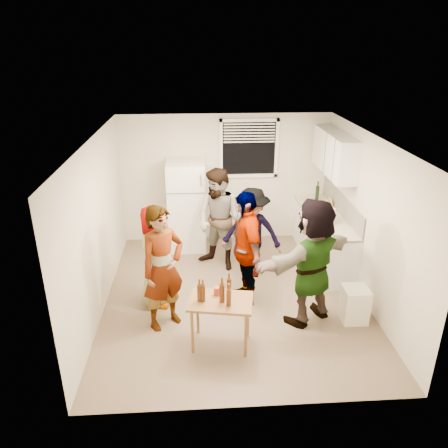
{
  "coord_description": "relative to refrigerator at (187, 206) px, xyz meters",
  "views": [
    {
      "loc": [
        -0.55,
        -5.88,
        3.76
      ],
      "look_at": [
        -0.15,
        0.24,
        1.15
      ],
      "focal_mm": 35.0,
      "sensor_mm": 36.0,
      "label": 1
    }
  ],
  "objects": [
    {
      "name": "trash_bin",
      "position": [
        2.41,
        -2.6,
        -0.6
      ],
      "size": [
        0.36,
        0.36,
        0.52
      ],
      "primitive_type": "cube",
      "rotation": [
        0.0,
        0.0,
        -0.02
      ],
      "color": "white",
      "rests_on": "ground"
    },
    {
      "name": "beer_bottle_counter",
      "position": [
        2.35,
        -1.02,
        0.05
      ],
      "size": [
        0.06,
        0.06,
        0.22
      ],
      "primitive_type": "cylinder",
      "color": "#47230C",
      "rests_on": "countertop"
    },
    {
      "name": "room",
      "position": [
        0.75,
        -1.88,
        -0.85
      ],
      "size": [
        4.0,
        4.5,
        2.5
      ],
      "primitive_type": null,
      "color": "beige",
      "rests_on": "ground"
    },
    {
      "name": "backsplash",
      "position": [
        2.74,
        -0.73,
        0.23
      ],
      "size": [
        0.03,
        2.2,
        0.36
      ],
      "primitive_type": "cube",
      "color": "#ACA79D",
      "rests_on": "countertop"
    },
    {
      "name": "paper_towel",
      "position": [
        2.43,
        -1.14,
        0.05
      ],
      "size": [
        0.12,
        0.12,
        0.27
      ],
      "primitive_type": "cylinder",
      "color": "white",
      "rests_on": "countertop"
    },
    {
      "name": "red_cup",
      "position": [
        0.42,
        -2.89,
        -0.17
      ],
      "size": [
        0.08,
        0.08,
        0.11
      ],
      "primitive_type": "cylinder",
      "color": "#A73621",
      "rests_on": "serving_table"
    },
    {
      "name": "countertop",
      "position": [
        2.45,
        -0.73,
        0.03
      ],
      "size": [
        0.64,
        2.22,
        0.04
      ],
      "primitive_type": "cube",
      "color": "beige",
      "rests_on": "counter_lower"
    },
    {
      "name": "beer_bottle_table",
      "position": [
        0.48,
        -3.06,
        -0.17
      ],
      "size": [
        0.07,
        0.07,
        0.26
      ],
      "primitive_type": "cylinder",
      "color": "#47230C",
      "rests_on": "serving_table"
    },
    {
      "name": "guest_black",
      "position": [
        0.9,
        -1.98,
        -0.85
      ],
      "size": [
        1.96,
        1.39,
        0.44
      ],
      "primitive_type": "imported",
      "rotation": [
        0.0,
        0.0,
        -1.37
      ],
      "color": "black",
      "rests_on": "ground"
    },
    {
      "name": "counter_lower",
      "position": [
        2.45,
        -0.73,
        -0.42
      ],
      "size": [
        0.6,
        2.2,
        0.86
      ],
      "primitive_type": "cube",
      "color": "white",
      "rests_on": "ground"
    },
    {
      "name": "guest_grey",
      "position": [
        -0.43,
        -1.94,
        -0.85
      ],
      "size": [
        1.74,
        1.2,
        0.5
      ],
      "primitive_type": "imported",
      "rotation": [
        0.0,
        0.0,
        1.28
      ],
      "color": "#999999",
      "rests_on": "ground"
    },
    {
      "name": "guest_back_right",
      "position": [
        1.09,
        -1.19,
        -0.85
      ],
      "size": [
        1.44,
        1.8,
        0.58
      ],
      "primitive_type": "imported",
      "rotation": [
        0.0,
        0.0,
        -0.31
      ],
      "color": "#3B3B40",
      "rests_on": "ground"
    },
    {
      "name": "guest_back_left",
      "position": [
        0.57,
        -0.86,
        -0.85
      ],
      "size": [
        1.79,
        1.95,
        0.68
      ],
      "primitive_type": "imported",
      "rotation": [
        0.0,
        0.0,
        -0.66
      ],
      "color": "brown",
      "rests_on": "ground"
    },
    {
      "name": "blue_cup",
      "position": [
        2.19,
        -1.53,
        0.05
      ],
      "size": [
        0.09,
        0.09,
        0.12
      ],
      "primitive_type": "cylinder",
      "color": "#0E2CB9",
      "rests_on": "countertop"
    },
    {
      "name": "serving_table",
      "position": [
        0.47,
        -3.03,
        -0.85
      ],
      "size": [
        0.89,
        0.67,
        0.68
      ],
      "primitive_type": null,
      "rotation": [
        0.0,
        0.0,
        -0.18
      ],
      "color": "brown",
      "rests_on": "ground"
    },
    {
      "name": "picture_frame",
      "position": [
        2.67,
        -0.31,
        0.12
      ],
      "size": [
        0.02,
        0.17,
        0.14
      ],
      "primitive_type": "cube",
      "color": "tan",
      "rests_on": "countertop"
    },
    {
      "name": "guest_stripe",
      "position": [
        -0.29,
        -2.52,
        -0.85
      ],
      "size": [
        1.6,
        1.82,
        0.43
      ],
      "primitive_type": "imported",
      "rotation": [
        0.0,
        0.0,
        0.65
      ],
      "color": "#141933",
      "rests_on": "ground"
    },
    {
      "name": "wine_bottle",
      "position": [
        2.5,
        0.02,
        0.05
      ],
      "size": [
        0.07,
        0.07,
        0.27
      ],
      "primitive_type": "cylinder",
      "color": "black",
      "rests_on": "countertop"
    },
    {
      "name": "guest_orange",
      "position": [
        1.76,
        -2.53,
        -0.85
      ],
      "size": [
        2.44,
        2.48,
        0.55
      ],
      "primitive_type": "imported",
      "rotation": [
        0.0,
        0.0,
        3.7
      ],
      "color": "#C57043",
      "rests_on": "ground"
    },
    {
      "name": "refrigerator",
      "position": [
        0.0,
        0.0,
        0.0
      ],
      "size": [
        0.7,
        0.7,
        1.7
      ],
      "primitive_type": "cube",
      "color": "white",
      "rests_on": "ground"
    },
    {
      "name": "kettle",
      "position": [
        2.4,
        -0.69,
        0.05
      ],
      "size": [
        0.26,
        0.24,
        0.19
      ],
      "primitive_type": null,
      "rotation": [
        0.0,
        0.0,
        0.24
      ],
      "color": "silver",
      "rests_on": "countertop"
    },
    {
      "name": "window",
      "position": [
        1.2,
        0.33,
        1.0
      ],
      "size": [
        1.12,
        0.1,
        1.06
      ],
      "primitive_type": null,
      "color": "white",
      "rests_on": "room"
    },
    {
      "name": "upper_cabinets",
      "position": [
        2.58,
        -0.53,
        1.1
      ],
      "size": [
        0.34,
        1.6,
        0.7
      ],
      "primitive_type": "cube",
      "color": "white",
      "rests_on": "room"
    }
  ]
}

